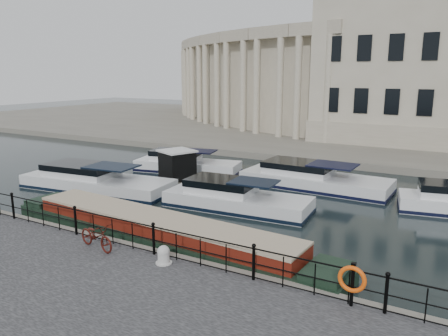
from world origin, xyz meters
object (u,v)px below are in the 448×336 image
Objects in this scene: harbour_hut at (177,168)px; bicycle at (96,236)px; mooring_bollard at (164,255)px; life_ring_post at (352,280)px; narrowboat at (158,235)px.

bicycle is at bearing -45.28° from harbour_hut.
life_ring_post reaches higher than mooring_bollard.
narrowboat is at bearing -35.80° from harbour_hut.
bicycle is 9.30m from life_ring_post.
narrowboat is at bearing -6.94° from bicycle.
harbour_hut reaches higher than bicycle.
life_ring_post is at bearing -75.66° from bicycle.
harbour_hut is at bearing 123.67° from mooring_bollard.
narrowboat is (0.84, 2.58, -0.69)m from bicycle.
mooring_bollard is 3.21m from narrowboat.
harbour_hut is (-5.48, 9.03, 0.59)m from narrowboat.
mooring_bollard is 0.19× the size of harbour_hut.
harbour_hut is (-7.60, 11.40, 0.10)m from mooring_bollard.
mooring_bollard is (2.96, 0.21, -0.20)m from bicycle.
life_ring_post is (6.32, 0.31, 0.51)m from mooring_bollard.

